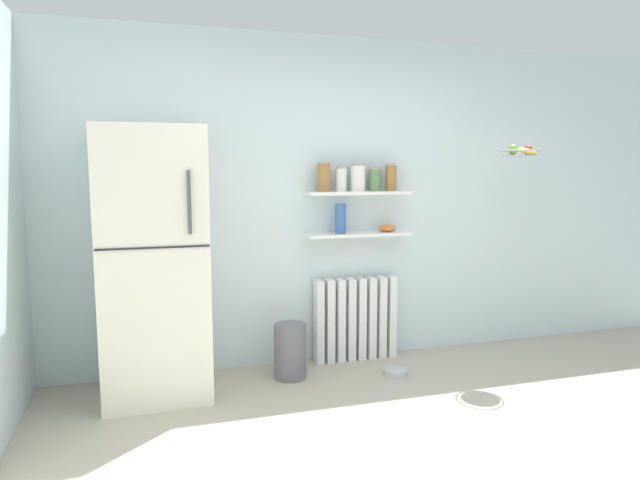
{
  "coord_description": "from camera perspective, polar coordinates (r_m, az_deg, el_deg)",
  "views": [
    {
      "loc": [
        -1.35,
        -2.28,
        1.57
      ],
      "look_at": [
        -0.18,
        1.6,
        1.05
      ],
      "focal_mm": 31.31,
      "sensor_mm": 36.0,
      "label": 1
    }
  ],
  "objects": [
    {
      "name": "ground_plane",
      "position": [
        3.47,
        8.7,
        -19.7
      ],
      "size": [
        7.04,
        7.04,
        0.0
      ],
      "primitive_type": "plane",
      "color": "#B2A893"
    },
    {
      "name": "back_wall",
      "position": [
        4.54,
        0.58,
        3.9
      ],
      "size": [
        7.04,
        0.1,
        2.6
      ],
      "primitive_type": "cube",
      "color": "silver",
      "rests_on": "ground_plane"
    },
    {
      "name": "refrigerator",
      "position": [
        3.99,
        -16.6,
        -2.32
      ],
      "size": [
        0.7,
        0.72,
        1.85
      ],
      "color": "silver",
      "rests_on": "ground_plane"
    },
    {
      "name": "radiator",
      "position": [
        4.65,
        3.65,
        -8.04
      ],
      "size": [
        0.7,
        0.12,
        0.68
      ],
      "color": "white",
      "rests_on": "ground_plane"
    },
    {
      "name": "wall_shelf_lower",
      "position": [
        4.49,
        3.85,
        0.58
      ],
      "size": [
        0.85,
        0.22,
        0.02
      ],
      "primitive_type": "cube",
      "color": "white"
    },
    {
      "name": "wall_shelf_upper",
      "position": [
        4.46,
        3.89,
        4.83
      ],
      "size": [
        0.85,
        0.22,
        0.02
      ],
      "primitive_type": "cube",
      "color": "white"
    },
    {
      "name": "storage_jar_0",
      "position": [
        4.36,
        0.38,
        6.48
      ],
      "size": [
        0.11,
        0.11,
        0.24
      ],
      "color": "olive",
      "rests_on": "wall_shelf_upper"
    },
    {
      "name": "storage_jar_1",
      "position": [
        4.41,
        2.16,
        6.25
      ],
      "size": [
        0.09,
        0.09,
        0.2
      ],
      "color": "silver",
      "rests_on": "wall_shelf_upper"
    },
    {
      "name": "storage_jar_2",
      "position": [
        4.46,
        3.9,
        6.39
      ],
      "size": [
        0.12,
        0.12,
        0.22
      ],
      "color": "silver",
      "rests_on": "wall_shelf_upper"
    },
    {
      "name": "storage_jar_3",
      "position": [
        4.51,
        5.6,
        6.19
      ],
      "size": [
        0.1,
        0.1,
        0.19
      ],
      "color": "#5B7F4C",
      "rests_on": "wall_shelf_upper"
    },
    {
      "name": "storage_jar_4",
      "position": [
        4.56,
        7.27,
        6.4
      ],
      "size": [
        0.09,
        0.09,
        0.23
      ],
      "color": "olive",
      "rests_on": "wall_shelf_upper"
    },
    {
      "name": "vase",
      "position": [
        4.42,
        2.12,
        2.21
      ],
      "size": [
        0.09,
        0.09,
        0.24
      ],
      "primitive_type": "cylinder",
      "color": "#38609E",
      "rests_on": "wall_shelf_lower"
    },
    {
      "name": "shelf_bowl",
      "position": [
        4.58,
        6.93,
        1.24
      ],
      "size": [
        0.14,
        0.14,
        0.06
      ],
      "primitive_type": "ellipsoid",
      "color": "orange",
      "rests_on": "wall_shelf_lower"
    },
    {
      "name": "trash_bin",
      "position": [
        4.28,
        -3.06,
        -11.26
      ],
      "size": [
        0.24,
        0.24,
        0.42
      ],
      "primitive_type": "cylinder",
      "color": "slate",
      "rests_on": "ground_plane"
    },
    {
      "name": "pet_food_bowl",
      "position": [
        4.41,
        7.76,
        -13.25
      ],
      "size": [
        0.18,
        0.18,
        0.05
      ],
      "primitive_type": "cylinder",
      "color": "#B7B7BC",
      "rests_on": "ground_plane"
    },
    {
      "name": "hanging_fruit_basket",
      "position": [
        4.71,
        19.78,
        8.52
      ],
      "size": [
        0.33,
        0.33,
        0.09
      ],
      "color": "#B2B2B7"
    }
  ]
}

